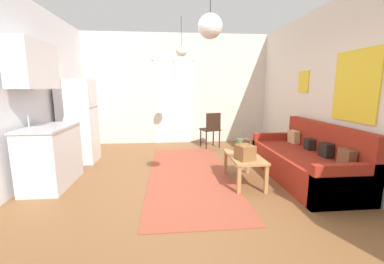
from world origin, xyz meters
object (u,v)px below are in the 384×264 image
(couch, at_px, (307,162))
(coffee_table, at_px, (244,160))
(handbag, at_px, (245,152))
(pendant_lamp_near, at_px, (210,26))
(pendant_lamp_far, at_px, (181,51))
(refrigerator, at_px, (79,121))
(accent_chair, at_px, (211,128))
(bamboo_vase, at_px, (239,145))

(couch, height_order, coffee_table, couch)
(handbag, relative_size, pendant_lamp_near, 0.37)
(handbag, relative_size, pendant_lamp_far, 0.42)
(couch, height_order, refrigerator, refrigerator)
(refrigerator, height_order, pendant_lamp_far, pendant_lamp_far)
(refrigerator, xyz_separation_m, pendant_lamp_near, (2.23, -2.35, 1.29))
(coffee_table, bearing_deg, refrigerator, 153.98)
(accent_chair, bearing_deg, pendant_lamp_far, 30.24)
(accent_chair, bearing_deg, pendant_lamp_near, 63.38)
(pendant_lamp_far, bearing_deg, coffee_table, -60.20)
(pendant_lamp_far, bearing_deg, handbag, -64.85)
(couch, height_order, pendant_lamp_near, pendant_lamp_near)
(refrigerator, xyz_separation_m, accent_chair, (2.83, 0.91, -0.32))
(bamboo_vase, height_order, refrigerator, refrigerator)
(bamboo_vase, xyz_separation_m, refrigerator, (-2.92, 1.21, 0.27))
(refrigerator, bearing_deg, pendant_lamp_near, -46.60)
(accent_chair, distance_m, pendant_lamp_near, 3.70)
(bamboo_vase, height_order, pendant_lamp_far, pendant_lamp_far)
(pendant_lamp_far, bearing_deg, bamboo_vase, -56.77)
(coffee_table, distance_m, pendant_lamp_far, 2.55)
(handbag, height_order, pendant_lamp_near, pendant_lamp_near)
(couch, relative_size, accent_chair, 2.47)
(refrigerator, relative_size, pendant_lamp_near, 1.88)
(couch, distance_m, handbag, 1.20)
(handbag, distance_m, refrigerator, 3.33)
(handbag, height_order, pendant_lamp_far, pendant_lamp_far)
(refrigerator, distance_m, accent_chair, 2.99)
(coffee_table, distance_m, accent_chair, 2.36)
(refrigerator, bearing_deg, accent_chair, 17.92)
(pendant_lamp_near, relative_size, pendant_lamp_far, 1.14)
(coffee_table, xyz_separation_m, pendant_lamp_far, (-0.88, 1.54, 1.83))
(handbag, xyz_separation_m, refrigerator, (-2.88, 1.65, 0.27))
(handbag, relative_size, refrigerator, 0.20)
(accent_chair, bearing_deg, coffee_table, 76.59)
(bamboo_vase, height_order, pendant_lamp_near, pendant_lamp_near)
(pendant_lamp_far, bearing_deg, couch, -36.93)
(coffee_table, relative_size, handbag, 2.82)
(coffee_table, xyz_separation_m, accent_chair, (-0.11, 2.35, 0.12))
(bamboo_vase, bearing_deg, handbag, -95.68)
(coffee_table, distance_m, refrigerator, 3.30)
(refrigerator, height_order, accent_chair, refrigerator)
(bamboo_vase, distance_m, accent_chair, 2.13)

